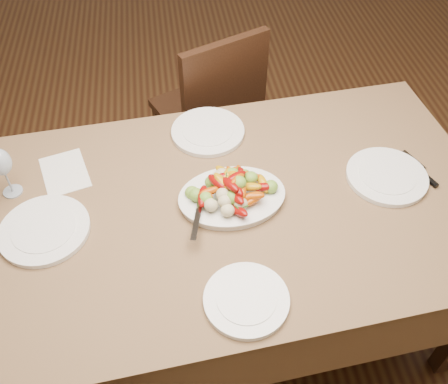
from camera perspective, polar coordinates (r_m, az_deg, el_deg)
name	(u,v)px	position (r m, az deg, el deg)	size (l,w,h in m)	color
floor	(204,267)	(2.44, -2.35, -8.62)	(6.00, 6.00, 0.00)	#372010
dining_table	(224,268)	(1.98, 0.00, -8.65)	(1.84, 1.04, 0.76)	brown
chair_far	(205,110)	(2.51, -2.20, 9.35)	(0.42, 0.42, 0.95)	black
serving_platter	(232,198)	(1.68, 0.91, -0.72)	(0.35, 0.26, 0.02)	white
roasted_vegetables	(232,187)	(1.64, 0.93, 0.61)	(0.29, 0.19, 0.09)	#720705
serving_spoon	(215,202)	(1.62, -1.01, -1.18)	(0.28, 0.06, 0.03)	#9EA0A8
plate_left	(45,230)	(1.70, -19.83, -4.11)	(0.29, 0.29, 0.02)	white
plate_right	(387,176)	(1.85, 18.09, 1.71)	(0.28, 0.28, 0.02)	white
plate_far	(208,132)	(1.93, -1.86, 6.91)	(0.28, 0.28, 0.02)	white
plate_near	(246,300)	(1.46, 2.57, -12.22)	(0.25, 0.25, 0.02)	white
wine_glass	(4,171)	(1.80, -23.88, 2.20)	(0.08, 0.08, 0.20)	#8C99A5
menu_card	(65,172)	(1.87, -17.74, 2.15)	(0.15, 0.21, 0.00)	silver
table_knife	(421,170)	(1.92, 21.59, 2.31)	(0.02, 0.20, 0.01)	#9EA0A8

